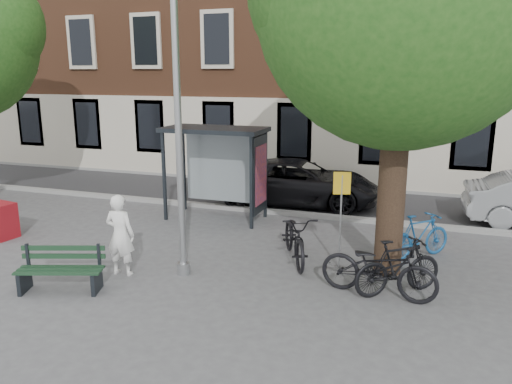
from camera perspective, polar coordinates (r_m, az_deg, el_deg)
The scene contains 15 objects.
ground at distance 10.66m, azimuth -8.27°, elevation -9.22°, with size 90.00×90.00×0.00m, color #4C4C4F.
road at distance 16.87m, azimuth 2.62°, elevation -0.58°, with size 40.00×4.00×0.01m, color #28282B.
curb_near at distance 15.01m, azimuth 0.45°, elevation -2.12°, with size 40.00×0.25×0.12m, color gray.
curb_far at distance 18.73m, azimuth 4.35°, elevation 0.98°, with size 40.00×0.25×0.12m, color gray.
building_row at distance 22.38m, azimuth 7.49°, elevation 20.80°, with size 30.00×8.00×14.00m, color brown.
lamppost at distance 9.93m, azimuth -8.81°, elevation 5.77°, with size 0.28×0.35×6.11m.
bus_shelter at distance 14.00m, azimuth -3.08°, elevation 4.52°, with size 2.85×1.45×2.62m.
painter at distance 10.62m, azimuth -15.26°, elevation -4.75°, with size 0.62×0.41×1.71m, color white.
bench at distance 10.35m, azimuth -21.40°, elevation -8.46°, with size 1.69×1.00×0.83m.
bike_a at distance 9.62m, azimuth 13.84°, elevation -8.36°, with size 0.76×2.17×1.14m, color black.
bike_b at distance 11.82m, azimuth 18.16°, elevation -4.80°, with size 0.49×1.73×1.04m, color #19508A.
bike_c at distance 11.09m, azimuth 4.48°, elevation -5.11°, with size 0.75×2.14×1.12m, color black.
bike_d at distance 9.81m, azimuth 15.94°, elevation -8.20°, with size 0.52×1.83×1.10m, color black.
car_dark at distance 15.90m, azimuth 4.89°, elevation 1.13°, with size 2.36×5.11×1.42m, color black.
notice_sign at distance 10.56m, azimuth 9.74°, elevation -0.61°, with size 0.35×0.14×2.09m.
Camera 1 is at (4.60, -8.71, 4.07)m, focal length 35.00 mm.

